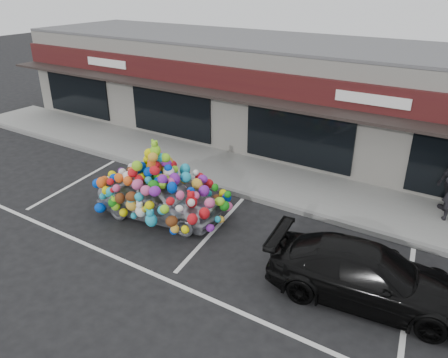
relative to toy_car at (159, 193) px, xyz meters
The scene contains 10 objects.
ground 1.25m from the toy_car, behind, with size 90.00×90.00×0.00m, color black.
shop_building 8.60m from the toy_car, 96.42° to the left, with size 24.00×7.20×4.31m.
sidewalk 4.17m from the toy_car, 103.37° to the left, with size 26.00×3.00×0.15m, color gray.
kerb 2.77m from the toy_car, 110.84° to the left, with size 26.00×0.18×0.16m, color slate.
parking_stripe_left 4.23m from the toy_car, behind, with size 0.12×4.40×0.01m, color silver.
parking_stripe_mid 2.03m from the toy_car, ahead, with size 0.12×4.40×0.01m, color silver.
parking_stripe_right 7.30m from the toy_car, ahead, with size 0.12×4.40×0.01m, color silver.
lane_line 2.66m from the toy_car, 65.50° to the right, with size 14.00×0.12×0.01m, color silver.
toy_car is the anchor object (origin of this frame).
black_sedan 6.39m from the toy_car, ahead, with size 4.49×1.82×1.30m, color black.
Camera 1 is at (8.95, -8.78, 6.74)m, focal length 35.00 mm.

